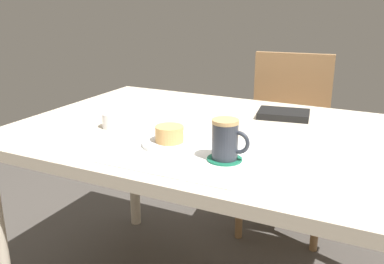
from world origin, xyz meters
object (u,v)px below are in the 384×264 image
(pastry, at_px, (169,134))
(sugar_bowl, at_px, (113,121))
(wooden_chair, at_px, (287,131))
(dining_table, at_px, (215,148))
(pastry_plate, at_px, (170,143))
(small_book, at_px, (284,114))
(coffee_mug, at_px, (226,139))

(pastry, bearing_deg, sugar_bowl, 163.03)
(wooden_chair, bearing_deg, dining_table, 77.80)
(dining_table, distance_m, wooden_chair, 0.79)
(dining_table, bearing_deg, pastry, -104.99)
(pastry_plate, distance_m, sugar_bowl, 0.27)
(pastry, relative_size, small_book, 0.46)
(wooden_chair, relative_size, pastry_plate, 5.34)
(dining_table, distance_m, pastry, 0.24)
(dining_table, height_order, sugar_bowl, sugar_bowl)
(dining_table, height_order, pastry, pastry)
(pastry_plate, relative_size, coffee_mug, 1.49)
(pastry_plate, bearing_deg, sugar_bowl, 163.03)
(wooden_chair, height_order, small_book, wooden_chair)
(pastry_plate, bearing_deg, coffee_mug, -11.04)
(sugar_bowl, height_order, small_book, sugar_bowl)
(small_book, bearing_deg, wooden_chair, 91.99)
(sugar_bowl, bearing_deg, wooden_chair, 67.75)
(pastry, height_order, small_book, pastry)
(pastry, relative_size, sugar_bowl, 1.18)
(dining_table, xyz_separation_m, small_book, (0.16, 0.25, 0.08))
(coffee_mug, bearing_deg, wooden_chair, 94.45)
(wooden_chair, height_order, coffee_mug, wooden_chair)
(sugar_bowl, relative_size, small_book, 0.39)
(pastry_plate, relative_size, sugar_bowl, 2.29)
(pastry, distance_m, coffee_mug, 0.20)
(pastry_plate, distance_m, small_book, 0.51)
(dining_table, xyz_separation_m, coffee_mug, (0.13, -0.25, 0.13))
(small_book, bearing_deg, sugar_bowl, -150.97)
(coffee_mug, xyz_separation_m, small_book, (0.03, 0.49, -0.05))
(pastry, xyz_separation_m, small_book, (0.22, 0.46, -0.03))
(sugar_bowl, bearing_deg, dining_table, 22.58)
(small_book, bearing_deg, coffee_mug, -102.36)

